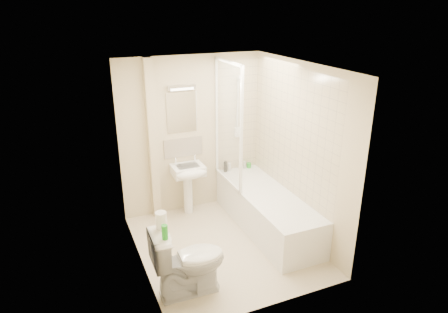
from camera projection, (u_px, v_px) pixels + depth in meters
name	position (u px, v px, depth m)	size (l,w,h in m)	color
floor	(224.00, 246.00, 5.41)	(2.50, 2.50, 0.00)	beige
wall_back	(192.00, 135.00, 6.05)	(2.20, 0.02, 2.40)	beige
wall_left	(136.00, 178.00, 4.58)	(0.02, 2.50, 2.40)	beige
wall_right	(299.00, 152.00, 5.38)	(0.02, 2.50, 2.40)	beige
ceiling	(224.00, 66.00, 4.55)	(2.20, 2.50, 0.02)	white
tile_back	(237.00, 116.00, 6.24)	(0.70, 0.01, 1.75)	beige
tile_right	(291.00, 132.00, 5.47)	(0.01, 2.10, 1.75)	beige
pipe_boxing	(153.00, 142.00, 5.77)	(0.12, 0.12, 2.40)	beige
splashback	(183.00, 147.00, 6.05)	(0.60, 0.01, 0.30)	beige
mirror	(182.00, 112.00, 5.85)	(0.46, 0.01, 0.60)	white
strip_light	(181.00, 87.00, 5.70)	(0.42, 0.07, 0.07)	silver
bathtub	(266.00, 210.00, 5.75)	(0.70, 2.10, 0.55)	white
shower_screen	(228.00, 124.00, 5.72)	(0.04, 0.92, 1.80)	white
shower_fixture	(238.00, 109.00, 6.15)	(0.10, 0.16, 0.99)	white
pedestal_sink	(189.00, 176.00, 6.00)	(0.47, 0.45, 0.91)	white
bottle_black_a	(225.00, 166.00, 6.37)	(0.06, 0.06, 0.17)	black
bottle_white_a	(229.00, 167.00, 6.40)	(0.06, 0.06, 0.13)	silver
bottle_cream	(240.00, 164.00, 6.46)	(0.06, 0.06, 0.16)	beige
bottle_white_b	(244.00, 165.00, 6.50)	(0.05, 0.05, 0.12)	silver
bottle_green	(249.00, 165.00, 6.54)	(0.07, 0.07, 0.08)	green
toilet	(189.00, 260.00, 4.41)	(0.82, 0.48, 0.83)	white
toilet_roll_lower	(162.00, 224.00, 4.24)	(0.12, 0.12, 0.09)	white
toilet_roll_upper	(161.00, 217.00, 4.19)	(0.12, 0.12, 0.11)	white
green_bottle	(165.00, 232.00, 4.04)	(0.06, 0.06, 0.16)	green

